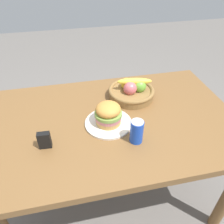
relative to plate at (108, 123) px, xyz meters
The scene contains 7 objects.
ground_plane 0.76m from the plate, 39.57° to the left, with size 8.00×8.00×0.00m, color slate.
dining_table 0.12m from the plate, 39.57° to the left, with size 1.40×0.90×0.75m.
plate is the anchor object (origin of this frame).
sandwich 0.07m from the plate, ahead, with size 0.15×0.15×0.12m.
soda_can 0.20m from the plate, 54.53° to the right, with size 0.07×0.07×0.13m.
fruit_basket 0.30m from the plate, 49.09° to the left, with size 0.29×0.29×0.14m.
napkin_holder 0.35m from the plate, 163.01° to the right, with size 0.06×0.03×0.09m, color black.
Camera 1 is at (-0.22, -0.95, 1.57)m, focal length 36.03 mm.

